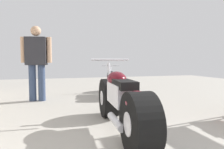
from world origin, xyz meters
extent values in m
plane|color=#A8A399|center=(0.00, 3.25, 0.00)|extent=(15.58, 15.58, 0.00)
cylinder|color=black|center=(0.05, 3.15, 0.32)|extent=(0.29, 0.66, 0.64)
cylinder|color=silver|center=(0.05, 3.15, 0.32)|extent=(0.28, 0.26, 0.24)
cylinder|color=black|center=(-0.03, 1.70, 0.32)|extent=(0.29, 0.66, 0.64)
cylinder|color=silver|center=(-0.03, 1.70, 0.32)|extent=(0.28, 0.26, 0.24)
cube|color=silver|center=(0.01, 2.43, 0.50)|extent=(0.28, 0.65, 0.28)
ellipsoid|color=#5B0F19|center=(0.02, 2.65, 0.68)|extent=(0.29, 0.54, 0.22)
cube|color=black|center=(0.00, 2.25, 0.65)|extent=(0.25, 0.49, 0.10)
ellipsoid|color=#5B0F19|center=(-0.03, 1.75, 0.52)|extent=(0.29, 0.46, 0.24)
cylinder|color=silver|center=(0.05, 3.11, 0.62)|extent=(0.06, 0.26, 0.58)
cylinder|color=silver|center=(0.05, 3.07, 0.96)|extent=(0.62, 0.07, 0.04)
cylinder|color=silver|center=(-0.15, 2.13, 0.22)|extent=(0.12, 0.56, 0.09)
cylinder|color=black|center=(0.84, 5.84, 0.27)|extent=(0.35, 0.57, 0.53)
cylinder|color=silver|center=(0.84, 5.84, 0.27)|extent=(0.28, 0.26, 0.20)
cylinder|color=black|center=(0.53, 4.67, 0.27)|extent=(0.35, 0.57, 0.53)
cylinder|color=silver|center=(0.53, 4.67, 0.27)|extent=(0.28, 0.26, 0.20)
cube|color=silver|center=(0.68, 5.25, 0.42)|extent=(0.33, 0.57, 0.23)
ellipsoid|color=black|center=(0.73, 5.43, 0.57)|extent=(0.32, 0.47, 0.18)
cube|color=black|center=(0.64, 5.11, 0.54)|extent=(0.28, 0.43, 0.08)
ellipsoid|color=black|center=(0.54, 4.71, 0.43)|extent=(0.30, 0.41, 0.20)
cylinder|color=silver|center=(0.83, 5.80, 0.52)|extent=(0.09, 0.21, 0.48)
cylinder|color=silver|center=(0.82, 5.77, 0.80)|extent=(0.51, 0.16, 0.03)
cylinder|color=silver|center=(0.51, 5.04, 0.19)|extent=(0.19, 0.46, 0.07)
cylinder|color=#384766|center=(-1.33, 4.93, 0.42)|extent=(0.19, 0.19, 0.85)
cylinder|color=#384766|center=(-1.12, 4.89, 0.42)|extent=(0.19, 0.19, 0.85)
cube|color=#2D2D33|center=(-1.23, 4.91, 1.17)|extent=(0.50, 0.33, 0.65)
cylinder|color=tan|center=(-1.51, 4.96, 1.20)|extent=(0.13, 0.13, 0.59)
cylinder|color=tan|center=(-0.94, 4.86, 1.20)|extent=(0.13, 0.13, 0.59)
sphere|color=tan|center=(-1.23, 4.91, 1.63)|extent=(0.23, 0.23, 0.23)
camera|label=1|loc=(-0.85, -0.12, 0.95)|focal=32.38mm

